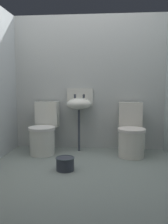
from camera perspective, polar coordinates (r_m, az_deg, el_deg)
ground_plane at (r=3.03m, az=-0.50°, el=-14.67°), size 2.83×2.65×0.08m
wall_back at (r=3.99m, az=1.16°, el=6.87°), size 2.83×0.10×2.16m
toilet_left at (r=3.78m, az=-9.50°, el=-4.75°), size 0.42×0.60×0.78m
toilet_right at (r=3.68m, az=11.05°, el=-5.10°), size 0.41×0.60×0.78m
sink at (r=3.81m, az=-1.16°, el=2.00°), size 0.42×0.35×0.99m
bucket at (r=3.05m, az=-4.47°, el=-12.00°), size 0.24×0.24×0.16m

